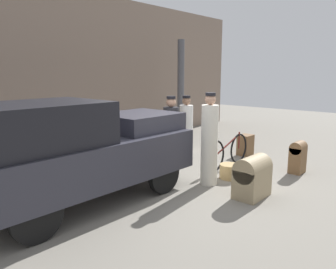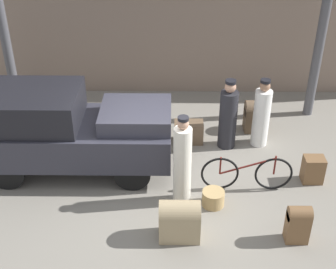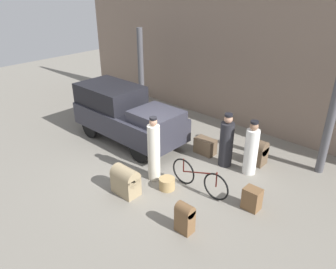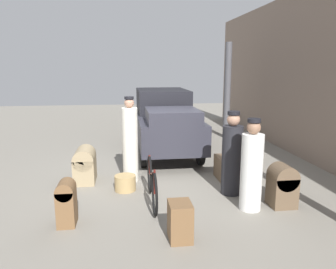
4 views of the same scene
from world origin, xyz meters
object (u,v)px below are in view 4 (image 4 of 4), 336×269
(porter_lifting_near_truck, at_px, (232,157))
(suitcase_small_leather, at_px, (85,164))
(trunk_barrel_dark, at_px, (66,201))
(trunk_large_brown, at_px, (180,221))
(bicycle, at_px, (152,183))
(suitcase_black_upright, at_px, (282,185))
(suitcase_tan_flat, at_px, (226,168))
(porter_standing_middle, at_px, (252,169))
(wicker_basket, at_px, (125,183))
(truck, at_px, (165,119))
(porter_carrying_trunk, at_px, (130,142))

(porter_lifting_near_truck, bearing_deg, suitcase_small_leather, -110.44)
(trunk_barrel_dark, relative_size, trunk_large_brown, 1.30)
(bicycle, height_order, trunk_barrel_dark, bicycle)
(trunk_barrel_dark, bearing_deg, suitcase_black_upright, 93.48)
(suitcase_small_leather, height_order, suitcase_tan_flat, suitcase_small_leather)
(suitcase_small_leather, bearing_deg, porter_standing_middle, 58.64)
(trunk_large_brown, bearing_deg, wicker_basket, -159.48)
(wicker_basket, bearing_deg, truck, 158.20)
(porter_standing_middle, xyz_separation_m, suitcase_small_leather, (-1.84, -3.01, -0.34))
(truck, bearing_deg, suitcase_small_leather, -41.45)
(wicker_basket, relative_size, porter_standing_middle, 0.26)
(suitcase_black_upright, bearing_deg, bicycle, -101.46)
(bicycle, relative_size, trunk_large_brown, 3.21)
(suitcase_tan_flat, relative_size, trunk_large_brown, 1.18)
(porter_carrying_trunk, bearing_deg, trunk_barrel_dark, -28.04)
(porter_lifting_near_truck, height_order, porter_standing_middle, porter_lifting_near_truck)
(truck, xyz_separation_m, porter_carrying_trunk, (2.36, -1.05, -0.12))
(suitcase_small_leather, height_order, trunk_barrel_dark, suitcase_small_leather)
(suitcase_black_upright, bearing_deg, wicker_basket, -112.39)
(wicker_basket, xyz_separation_m, porter_standing_middle, (1.19, 2.16, 0.58))
(truck, xyz_separation_m, suitcase_small_leather, (2.31, -2.04, -0.58))
(truck, xyz_separation_m, suitcase_tan_flat, (2.55, 1.04, -0.72))
(porter_standing_middle, relative_size, suitcase_small_leather, 2.11)
(truck, xyz_separation_m, porter_standing_middle, (4.14, 0.97, -0.24))
(bicycle, relative_size, wicker_basket, 4.22)
(porter_carrying_trunk, bearing_deg, wicker_basket, -12.06)
(wicker_basket, height_order, suitcase_small_leather, suitcase_small_leather)
(truck, bearing_deg, porter_lifting_near_truck, 14.50)
(bicycle, distance_m, porter_standing_middle, 1.78)
(truck, relative_size, porter_standing_middle, 2.48)
(bicycle, bearing_deg, porter_lifting_near_truck, 98.51)
(porter_lifting_near_truck, distance_m, porter_standing_middle, 0.76)
(truck, height_order, suitcase_small_leather, truck)
(truck, relative_size, bicycle, 2.22)
(suitcase_black_upright, height_order, trunk_large_brown, suitcase_black_upright)
(suitcase_small_leather, bearing_deg, porter_lifting_near_truck, 69.56)
(porter_lifting_near_truck, bearing_deg, trunk_barrel_dark, -72.79)
(wicker_basket, relative_size, porter_carrying_trunk, 0.23)
(bicycle, height_order, trunk_large_brown, bicycle)
(wicker_basket, xyz_separation_m, porter_carrying_trunk, (-0.59, 0.13, 0.70))
(truck, distance_m, trunk_barrel_dark, 4.83)
(wicker_basket, distance_m, suitcase_small_leather, 1.10)
(truck, relative_size, suitcase_tan_flat, 6.07)
(porter_carrying_trunk, xyz_separation_m, porter_standing_middle, (1.78, 2.03, -0.13))
(suitcase_small_leather, relative_size, suitcase_black_upright, 0.99)
(porter_standing_middle, bearing_deg, trunk_large_brown, -58.16)
(wicker_basket, xyz_separation_m, suitcase_tan_flat, (-0.41, 2.22, 0.10))
(wicker_basket, bearing_deg, bicycle, 35.64)
(truck, distance_m, suitcase_black_upright, 4.43)
(suitcase_small_leather, relative_size, trunk_barrel_dark, 1.05)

